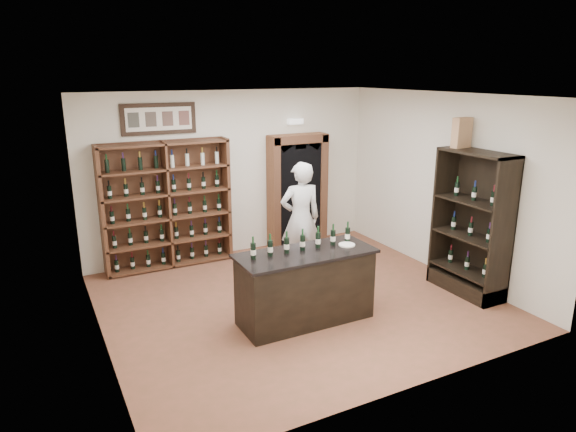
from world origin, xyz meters
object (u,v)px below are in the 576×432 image
object	(u,v)px
wine_shelf	(167,205)
tasting_counter	(305,287)
shopkeeper	(300,219)
counter_bottle_0	(253,251)
wine_crate	(462,133)
side_cabinet	(471,245)

from	to	relation	value
wine_shelf	tasting_counter	world-z (taller)	wine_shelf
tasting_counter	shopkeeper	world-z (taller)	shopkeeper
tasting_counter	counter_bottle_0	world-z (taller)	counter_bottle_0
tasting_counter	wine_crate	size ratio (longest dim) A/B	4.17
tasting_counter	counter_bottle_0	bearing A→B (deg)	173.15
counter_bottle_0	wine_crate	distance (m)	3.68
wine_shelf	side_cabinet	xyz separation A→B (m)	(3.82, -3.23, -0.35)
side_cabinet	shopkeeper	world-z (taller)	side_cabinet
tasting_counter	shopkeeper	xyz separation A→B (m)	(0.78, 1.57, 0.46)
shopkeeper	wine_shelf	bearing A→B (deg)	-27.68
tasting_counter	shopkeeper	size ratio (longest dim) A/B	0.98
counter_bottle_0	wine_crate	xyz separation A→B (m)	(3.44, -0.00, 1.32)
tasting_counter	side_cabinet	size ratio (longest dim) A/B	0.85
wine_shelf	shopkeeper	xyz separation A→B (m)	(1.88, -1.37, -0.14)
side_cabinet	wine_crate	xyz separation A→B (m)	(-0.01, 0.38, 1.67)
side_cabinet	shopkeeper	bearing A→B (deg)	136.21
counter_bottle_0	shopkeeper	bearing A→B (deg)	44.63
shopkeeper	counter_bottle_0	bearing A→B (deg)	53.00
wine_crate	counter_bottle_0	bearing A→B (deg)	173.54
counter_bottle_0	side_cabinet	size ratio (longest dim) A/B	0.14
wine_shelf	tasting_counter	xyz separation A→B (m)	(1.10, -2.93, -0.61)
counter_bottle_0	side_cabinet	world-z (taller)	side_cabinet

